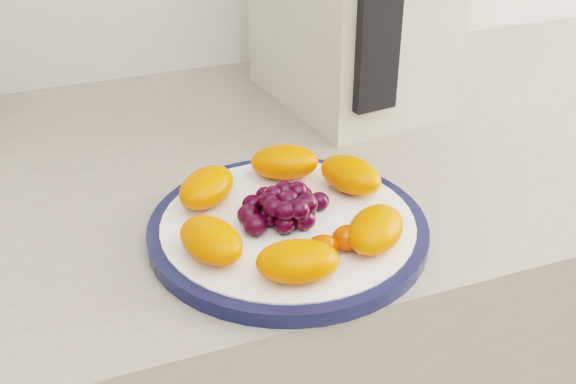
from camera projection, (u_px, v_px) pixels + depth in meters
name	position (u px, v px, depth m)	size (l,w,h in m)	color
plate_rim	(288.00, 230.00, 0.70)	(0.27, 0.27, 0.01)	#0E1338
plate_face	(288.00, 229.00, 0.70)	(0.25, 0.25, 0.02)	white
appliance_panel	(379.00, 13.00, 0.80)	(0.05, 0.02, 0.23)	black
fruit_plate	(289.00, 207.00, 0.69)	(0.24, 0.24, 0.03)	#FD4800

